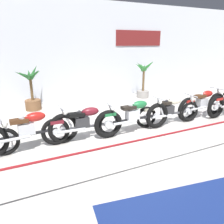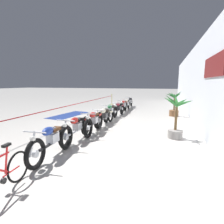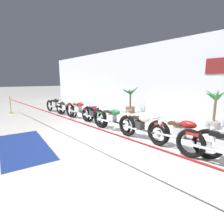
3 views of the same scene
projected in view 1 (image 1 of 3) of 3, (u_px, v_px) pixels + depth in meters
The scene contains 11 objects.
ground_plane at pixel (144, 139), 5.83m from camera, with size 120.00×120.00×0.00m, color silver.
back_wall at pixel (82, 51), 9.60m from camera, with size 28.00×0.29×4.20m.
motorcycle_red_2 at pixel (29, 131), 5.10m from camera, with size 2.44×0.62×0.98m.
motorcycle_maroon_3 at pixel (84, 124), 5.65m from camera, with size 2.17×0.62×0.93m.
motorcycle_green_4 at pixel (134, 117), 6.13m from camera, with size 2.40×0.62×0.97m.
motorcycle_cream_5 at pixel (169, 110), 6.75m from camera, with size 2.24×0.62×0.91m.
motorcycle_red_6 at pixel (203, 104), 7.38m from camera, with size 2.22×0.62×0.97m.
potted_palm_left_of_row at pixel (32, 92), 8.17m from camera, with size 0.98×1.03×1.72m.
potted_palm_right_of_row at pixel (143, 81), 10.02m from camera, with size 0.94×1.10×1.76m.
stanchion_far_left at pixel (119, 151), 3.60m from camera, with size 14.09×0.28×1.05m.
floor_banner at pixel (204, 213), 3.32m from camera, with size 3.18×1.29×0.01m, color navy.
Camera 1 is at (-3.06, -4.45, 2.47)m, focal length 35.00 mm.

